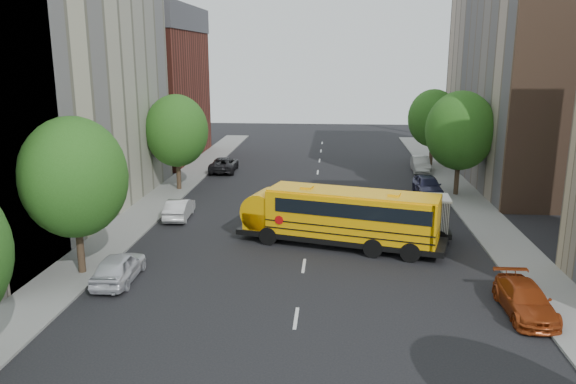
# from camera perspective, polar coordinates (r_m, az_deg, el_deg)

# --- Properties ---
(ground) EXTENTS (120.00, 120.00, 0.00)m
(ground) POSITION_cam_1_polar(r_m,az_deg,el_deg) (31.32, 1.82, -6.19)
(ground) COLOR black
(ground) RESTS_ON ground
(sidewalk_left) EXTENTS (3.00, 80.00, 0.12)m
(sidewalk_left) POSITION_cam_1_polar(r_m,az_deg,el_deg) (38.25, -15.28, -2.86)
(sidewalk_left) COLOR slate
(sidewalk_left) RESTS_ON ground
(sidewalk_right) EXTENTS (3.00, 80.00, 0.12)m
(sidewalk_right) POSITION_cam_1_polar(r_m,az_deg,el_deg) (37.39, 20.15, -3.61)
(sidewalk_right) COLOR slate
(sidewalk_right) RESTS_ON ground
(lane_markings) EXTENTS (0.15, 64.00, 0.01)m
(lane_markings) POSITION_cam_1_polar(r_m,az_deg,el_deg) (40.85, 2.53, -1.40)
(lane_markings) COLOR silver
(lane_markings) RESTS_ON ground
(building_left_cream) EXTENTS (10.00, 26.00, 20.00)m
(building_left_cream) POSITION_cam_1_polar(r_m,az_deg,el_deg) (40.38, -24.59, 11.59)
(building_left_cream) COLOR #B8B494
(building_left_cream) RESTS_ON ground
(building_left_redbrick) EXTENTS (10.00, 15.00, 13.00)m
(building_left_redbrick) POSITION_cam_1_polar(r_m,az_deg,el_deg) (60.74, -14.17, 9.41)
(building_left_redbrick) COLOR maroon
(building_left_redbrick) RESTS_ON ground
(building_right_far) EXTENTS (10.00, 22.00, 18.00)m
(building_right_far) POSITION_cam_1_polar(r_m,az_deg,el_deg) (52.14, 23.67, 10.79)
(building_right_far) COLOR tan
(building_right_far) RESTS_ON ground
(street_tree_1) EXTENTS (5.12, 5.12, 7.90)m
(street_tree_1) POSITION_cam_1_polar(r_m,az_deg,el_deg) (28.85, -20.93, 1.39)
(street_tree_1) COLOR #38281C
(street_tree_1) RESTS_ON ground
(street_tree_2) EXTENTS (4.99, 4.99, 7.71)m
(street_tree_2) POSITION_cam_1_polar(r_m,az_deg,el_deg) (45.52, -11.25, 6.11)
(street_tree_2) COLOR #38281C
(street_tree_2) RESTS_ON ground
(street_tree_4) EXTENTS (5.25, 5.25, 8.10)m
(street_tree_4) POSITION_cam_1_polar(r_m,az_deg,el_deg) (44.80, 17.09, 5.97)
(street_tree_4) COLOR #38281C
(street_tree_4) RESTS_ON ground
(street_tree_5) EXTENTS (4.86, 4.86, 7.51)m
(street_tree_5) POSITION_cam_1_polar(r_m,az_deg,el_deg) (56.54, 14.53, 7.26)
(street_tree_5) COLOR #38281C
(street_tree_5) RESTS_ON ground
(school_bus) EXTENTS (12.14, 5.75, 3.35)m
(school_bus) POSITION_cam_1_polar(r_m,az_deg,el_deg) (32.02, 5.13, -2.27)
(school_bus) COLOR black
(school_bus) RESTS_ON ground
(safari_truck) EXTENTS (6.29, 2.65, 2.64)m
(safari_truck) POSITION_cam_1_polar(r_m,az_deg,el_deg) (33.93, 11.13, -2.39)
(safari_truck) COLOR black
(safari_truck) RESTS_ON ground
(parked_car_0) EXTENTS (1.86, 4.30, 1.45)m
(parked_car_0) POSITION_cam_1_polar(r_m,az_deg,el_deg) (28.47, -16.82, -7.33)
(parked_car_0) COLOR silver
(parked_car_0) RESTS_ON ground
(parked_car_1) EXTENTS (1.65, 4.15, 1.34)m
(parked_car_1) POSITION_cam_1_polar(r_m,az_deg,el_deg) (38.26, -10.98, -1.66)
(parked_car_1) COLOR silver
(parked_car_1) RESTS_ON ground
(parked_car_2) EXTENTS (2.50, 5.08, 1.39)m
(parked_car_2) POSITION_cam_1_polar(r_m,az_deg,el_deg) (53.00, -6.53, 2.81)
(parked_car_2) COLOR black
(parked_car_2) RESTS_ON ground
(parked_car_3) EXTENTS (1.87, 4.48, 1.29)m
(parked_car_3) POSITION_cam_1_polar(r_m,az_deg,el_deg) (26.06, 22.94, -10.04)
(parked_car_3) COLOR #953713
(parked_car_3) RESTS_ON ground
(parked_car_4) EXTENTS (2.06, 4.66, 1.56)m
(parked_car_4) POSITION_cam_1_polar(r_m,az_deg,el_deg) (45.02, 14.00, 0.64)
(parked_car_4) COLOR #2D2D4F
(parked_car_4) RESTS_ON ground
(parked_car_5) EXTENTS (1.67, 4.41, 1.44)m
(parked_car_5) POSITION_cam_1_polar(r_m,az_deg,el_deg) (53.86, 13.32, 2.73)
(parked_car_5) COLOR gray
(parked_car_5) RESTS_ON ground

